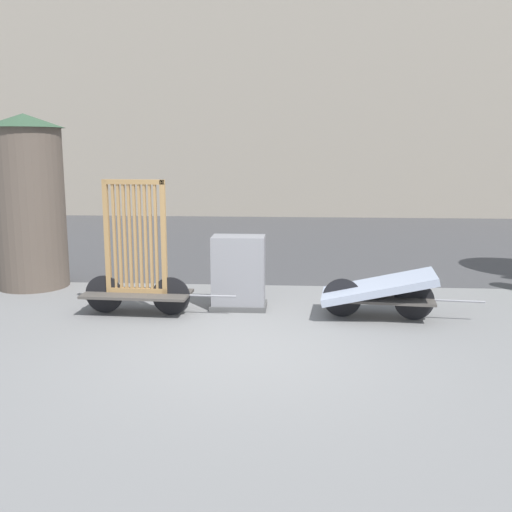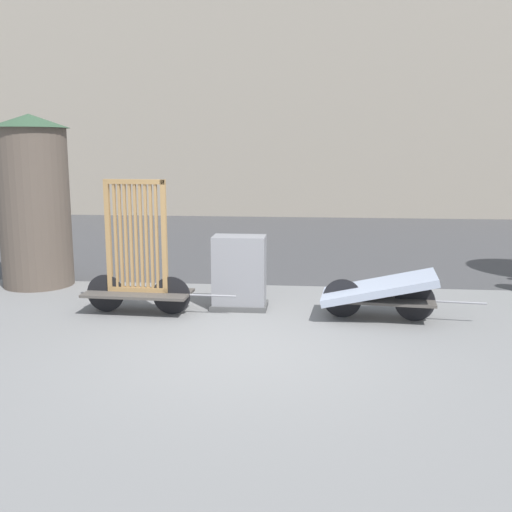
% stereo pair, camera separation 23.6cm
% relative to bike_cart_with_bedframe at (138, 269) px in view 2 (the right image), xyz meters
% --- Properties ---
extents(ground_plane, '(60.00, 60.00, 0.00)m').
position_rel_bike_cart_with_bedframe_xyz_m(ground_plane, '(1.77, -1.53, -0.68)').
color(ground_plane, slate).
extents(road_strip, '(56.00, 10.61, 0.01)m').
position_rel_bike_cart_with_bedframe_xyz_m(road_strip, '(1.77, 7.30, -0.67)').
color(road_strip, '#424244').
rests_on(road_strip, ground_plane).
extents(building_facade, '(48.00, 4.00, 9.82)m').
position_rel_bike_cart_with_bedframe_xyz_m(building_facade, '(1.77, 14.60, 4.23)').
color(building_facade, '#9E9384').
rests_on(building_facade, ground_plane).
extents(bike_cart_with_bedframe, '(2.30, 0.75, 2.01)m').
position_rel_bike_cart_with_bedframe_xyz_m(bike_cart_with_bedframe, '(0.00, 0.00, 0.00)').
color(bike_cart_with_bedframe, '#4C4742').
rests_on(bike_cart_with_bedframe, ground_plane).
extents(bike_cart_with_mattress, '(2.34, 1.03, 0.71)m').
position_rel_bike_cart_with_bedframe_xyz_m(bike_cart_with_mattress, '(3.56, -0.00, -0.25)').
color(bike_cart_with_mattress, '#4C4742').
rests_on(bike_cart_with_mattress, ground_plane).
extents(utility_cabinet, '(0.86, 0.53, 1.13)m').
position_rel_bike_cart_with_bedframe_xyz_m(utility_cabinet, '(1.48, 0.40, -0.15)').
color(utility_cabinet, '#4C4C4C').
rests_on(utility_cabinet, ground_plane).
extents(advertising_column, '(1.38, 1.38, 3.03)m').
position_rel_bike_cart_with_bedframe_xyz_m(advertising_column, '(-2.34, 1.65, 0.87)').
color(advertising_column, brown).
rests_on(advertising_column, ground_plane).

